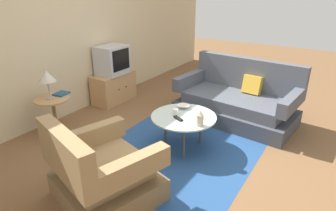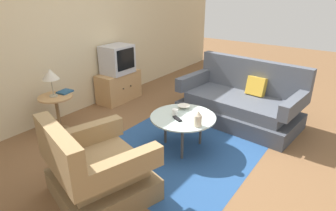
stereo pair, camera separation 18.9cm
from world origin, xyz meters
The scene contains 15 objects.
ground_plane centered at (0.00, 0.00, 0.00)m, with size 16.00×16.00×0.00m, color brown.
back_wall centered at (0.00, 2.21, 1.35)m, with size 9.00×0.12×2.70m, color #CCB78E.
area_rug centered at (0.03, -0.02, 0.00)m, with size 2.36×1.92×0.00m, color navy.
armchair centered at (-1.29, 0.16, 0.30)m, with size 1.12×1.14×0.88m.
couch centered at (1.29, -0.30, 0.30)m, with size 1.12×1.92×0.95m.
coffee_table centered at (0.03, -0.02, 0.43)m, with size 0.86×0.86×0.46m.
side_table centered at (-0.63, 1.74, 0.40)m, with size 0.48×0.48×0.56m.
tv_stand centered at (0.80, 1.91, 0.27)m, with size 0.83×0.43×0.54m.
television centered at (0.80, 1.90, 0.79)m, with size 0.53×0.43×0.51m.
table_lamp centered at (-0.65, 1.76, 0.88)m, with size 0.24×0.24×0.41m.
vase centered at (-0.11, -0.32, 0.56)m, with size 0.10×0.10×0.20m.
mug centered at (0.02, 0.10, 0.50)m, with size 0.12×0.08×0.08m.
bowl centered at (0.25, 0.11, 0.49)m, with size 0.17×0.17×0.05m.
tv_remote_dark centered at (-0.09, -0.01, 0.47)m, with size 0.11×0.16×0.02m.
book centered at (-0.45, 1.76, 0.57)m, with size 0.22×0.20×0.02m.
Camera 1 is at (-2.94, -1.66, 2.04)m, focal length 30.69 mm.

